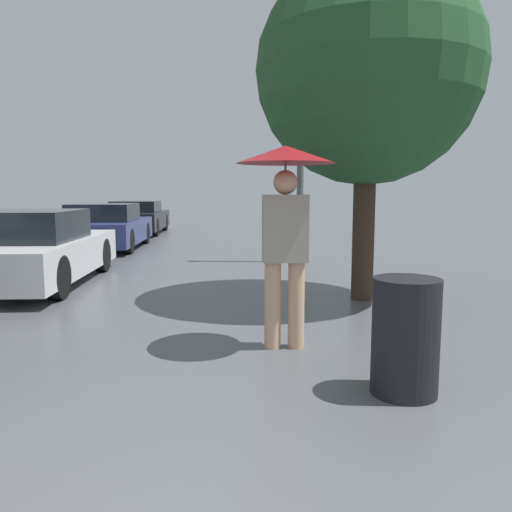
# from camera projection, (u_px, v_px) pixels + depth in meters

# --- Properties ---
(pedestrian) EXTENTS (0.91, 0.91, 1.89)m
(pedestrian) POSITION_uv_depth(u_px,v_px,m) (285.00, 200.00, 4.59)
(pedestrian) COLOR tan
(pedestrian) RESTS_ON ground_plane
(parked_car_second) EXTENTS (1.75, 3.92, 1.19)m
(parked_car_second) POSITION_uv_depth(u_px,v_px,m) (32.00, 250.00, 7.91)
(parked_car_second) COLOR silver
(parked_car_second) RESTS_ON ground_plane
(parked_car_third) EXTENTS (1.79, 3.85, 1.17)m
(parked_car_third) POSITION_uv_depth(u_px,v_px,m) (106.00, 227.00, 12.94)
(parked_car_third) COLOR navy
(parked_car_third) RESTS_ON ground_plane
(parked_car_farthest) EXTENTS (1.79, 4.03, 1.15)m
(parked_car_farthest) POSITION_uv_depth(u_px,v_px,m) (137.00, 218.00, 17.67)
(parked_car_farthest) COLOR black
(parked_car_farthest) RESTS_ON ground_plane
(tree) EXTENTS (2.95, 2.95, 4.52)m
(tree) POSITION_uv_depth(u_px,v_px,m) (368.00, 73.00, 6.54)
(tree) COLOR #38281E
(tree) RESTS_ON ground_plane
(street_lamp) EXTENTS (0.25, 0.25, 4.65)m
(street_lamp) POSITION_uv_depth(u_px,v_px,m) (301.00, 139.00, 10.21)
(street_lamp) COLOR #515456
(street_lamp) RESTS_ON ground_plane
(trash_bin) EXTENTS (0.49, 0.49, 0.86)m
(trash_bin) POSITION_uv_depth(u_px,v_px,m) (405.00, 336.00, 3.63)
(trash_bin) COLOR black
(trash_bin) RESTS_ON ground_plane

